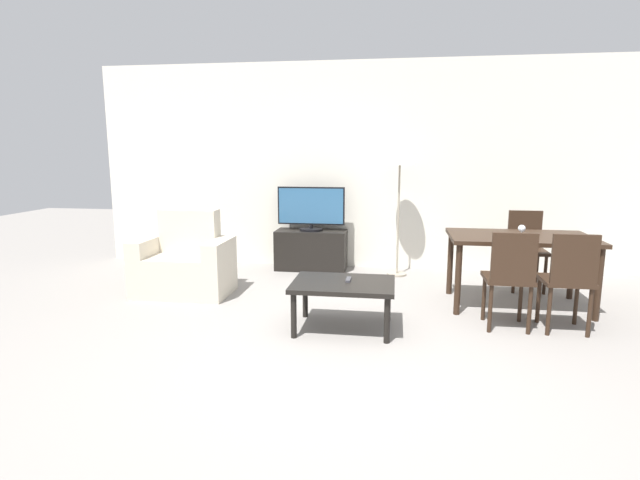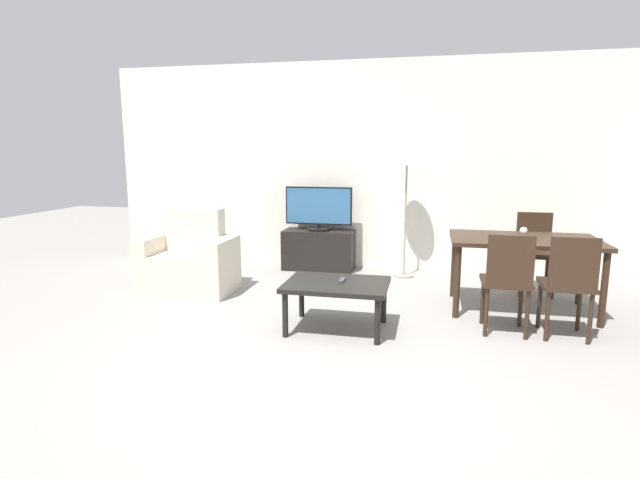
{
  "view_description": "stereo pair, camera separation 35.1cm",
  "coord_description": "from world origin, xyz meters",
  "px_view_note": "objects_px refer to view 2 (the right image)",
  "views": [
    {
      "loc": [
        0.42,
        -3.37,
        1.56
      ],
      "look_at": [
        -0.34,
        1.63,
        0.65
      ],
      "focal_mm": 28.0,
      "sensor_mm": 36.0,
      "label": 1
    },
    {
      "loc": [
        0.77,
        -3.3,
        1.56
      ],
      "look_at": [
        -0.34,
        1.63,
        0.65
      ],
      "focal_mm": 28.0,
      "sensor_mm": 36.0,
      "label": 2
    }
  ],
  "objects_px": {
    "dining_table": "(524,246)",
    "dining_chair_far": "(535,248)",
    "floor_lamp": "(407,158)",
    "coffee_table": "(337,288)",
    "dining_chair_near_right": "(569,281)",
    "remote_primary": "(342,280)",
    "tv": "(319,209)",
    "wine_glass_left": "(523,232)",
    "dining_chair_near": "(507,278)",
    "armchair": "(189,262)",
    "tv_stand": "(319,250)"
  },
  "relations": [
    {
      "from": "tv",
      "to": "dining_chair_near_right",
      "type": "bearing_deg",
      "value": -37.75
    },
    {
      "from": "coffee_table",
      "to": "tv_stand",
      "type": "bearing_deg",
      "value": 106.68
    },
    {
      "from": "tv",
      "to": "remote_primary",
      "type": "bearing_deg",
      "value": -71.95
    },
    {
      "from": "tv",
      "to": "armchair",
      "type": "bearing_deg",
      "value": -131.88
    },
    {
      "from": "wine_glass_left",
      "to": "armchair",
      "type": "bearing_deg",
      "value": 176.37
    },
    {
      "from": "dining_table",
      "to": "dining_chair_far",
      "type": "xyz_separation_m",
      "value": [
        0.24,
        0.72,
        -0.14
      ]
    },
    {
      "from": "dining_table",
      "to": "dining_chair_near_right",
      "type": "xyz_separation_m",
      "value": [
        0.24,
        -0.72,
        -0.14
      ]
    },
    {
      "from": "armchair",
      "to": "coffee_table",
      "type": "height_order",
      "value": "armchair"
    },
    {
      "from": "armchair",
      "to": "remote_primary",
      "type": "height_order",
      "value": "armchair"
    },
    {
      "from": "tv_stand",
      "to": "coffee_table",
      "type": "relative_size",
      "value": 1.04
    },
    {
      "from": "tv",
      "to": "dining_chair_far",
      "type": "xyz_separation_m",
      "value": [
        2.56,
        -0.54,
        -0.31
      ]
    },
    {
      "from": "tv",
      "to": "remote_primary",
      "type": "xyz_separation_m",
      "value": [
        0.69,
        -2.13,
        -0.37
      ]
    },
    {
      "from": "remote_primary",
      "to": "tv_stand",
      "type": "bearing_deg",
      "value": 108.04
    },
    {
      "from": "floor_lamp",
      "to": "tv_stand",
      "type": "bearing_deg",
      "value": 172.35
    },
    {
      "from": "tv",
      "to": "dining_chair_far",
      "type": "bearing_deg",
      "value": -11.92
    },
    {
      "from": "tv_stand",
      "to": "floor_lamp",
      "type": "distance_m",
      "value": 1.66
    },
    {
      "from": "coffee_table",
      "to": "armchair",
      "type": "bearing_deg",
      "value": 155.0
    },
    {
      "from": "dining_table",
      "to": "wine_glass_left",
      "type": "xyz_separation_m",
      "value": [
        -0.06,
        -0.28,
        0.19
      ]
    },
    {
      "from": "tv_stand",
      "to": "dining_chair_near_right",
      "type": "height_order",
      "value": "dining_chair_near_right"
    },
    {
      "from": "dining_table",
      "to": "armchair",
      "type": "bearing_deg",
      "value": -179.01
    },
    {
      "from": "floor_lamp",
      "to": "wine_glass_left",
      "type": "relative_size",
      "value": 11.49
    },
    {
      "from": "coffee_table",
      "to": "wine_glass_left",
      "type": "relative_size",
      "value": 6.08
    },
    {
      "from": "dining_chair_far",
      "to": "floor_lamp",
      "type": "bearing_deg",
      "value": 164.73
    },
    {
      "from": "tv",
      "to": "dining_table",
      "type": "bearing_deg",
      "value": -28.53
    },
    {
      "from": "dining_chair_near_right",
      "to": "remote_primary",
      "type": "xyz_separation_m",
      "value": [
        -1.87,
        -0.15,
        -0.06
      ]
    },
    {
      "from": "tv",
      "to": "dining_chair_near_right",
      "type": "relative_size",
      "value": 1.0
    },
    {
      "from": "tv",
      "to": "dining_chair_far",
      "type": "height_order",
      "value": "tv"
    },
    {
      "from": "coffee_table",
      "to": "dining_table",
      "type": "height_order",
      "value": "dining_table"
    },
    {
      "from": "tv_stand",
      "to": "dining_chair_near_right",
      "type": "relative_size",
      "value": 1.05
    },
    {
      "from": "remote_primary",
      "to": "wine_glass_left",
      "type": "xyz_separation_m",
      "value": [
        1.57,
        0.59,
        0.39
      ]
    },
    {
      "from": "armchair",
      "to": "dining_chair_far",
      "type": "relative_size",
      "value": 1.15
    },
    {
      "from": "floor_lamp",
      "to": "remote_primary",
      "type": "distance_m",
      "value": 2.27
    },
    {
      "from": "coffee_table",
      "to": "dining_chair_near",
      "type": "distance_m",
      "value": 1.45
    },
    {
      "from": "coffee_table",
      "to": "floor_lamp",
      "type": "height_order",
      "value": "floor_lamp"
    },
    {
      "from": "dining_table",
      "to": "dining_chair_near",
      "type": "relative_size",
      "value": 1.56
    },
    {
      "from": "dining_chair_near_right",
      "to": "armchair",
      "type": "bearing_deg",
      "value": 170.0
    },
    {
      "from": "tv_stand",
      "to": "dining_table",
      "type": "xyz_separation_m",
      "value": [
        2.32,
        -1.27,
        0.38
      ]
    },
    {
      "from": "armchair",
      "to": "wine_glass_left",
      "type": "bearing_deg",
      "value": -3.63
    },
    {
      "from": "coffee_table",
      "to": "wine_glass_left",
      "type": "distance_m",
      "value": 1.79
    },
    {
      "from": "floor_lamp",
      "to": "dining_chair_near_right",
      "type": "bearing_deg",
      "value": -51.96
    },
    {
      "from": "tv",
      "to": "dining_chair_near",
      "type": "relative_size",
      "value": 1.0
    },
    {
      "from": "remote_primary",
      "to": "wine_glass_left",
      "type": "bearing_deg",
      "value": 20.56
    },
    {
      "from": "tv_stand",
      "to": "floor_lamp",
      "type": "bearing_deg",
      "value": -7.65
    },
    {
      "from": "tv",
      "to": "wine_glass_left",
      "type": "height_order",
      "value": "tv"
    },
    {
      "from": "dining_chair_near",
      "to": "floor_lamp",
      "type": "height_order",
      "value": "floor_lamp"
    },
    {
      "from": "dining_table",
      "to": "dining_chair_far",
      "type": "distance_m",
      "value": 0.77
    },
    {
      "from": "armchair",
      "to": "wine_glass_left",
      "type": "distance_m",
      "value": 3.49
    },
    {
      "from": "floor_lamp",
      "to": "coffee_table",
      "type": "bearing_deg",
      "value": -103.08
    },
    {
      "from": "dining_chair_near_right",
      "to": "remote_primary",
      "type": "height_order",
      "value": "dining_chair_near_right"
    },
    {
      "from": "dining_chair_near_right",
      "to": "tv",
      "type": "bearing_deg",
      "value": 142.25
    }
  ]
}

